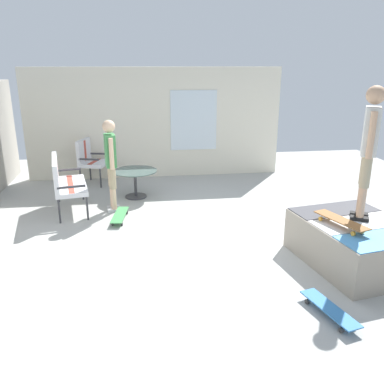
# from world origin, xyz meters

# --- Properties ---
(ground_plane) EXTENTS (12.00, 12.00, 0.10)m
(ground_plane) POSITION_xyz_m (0.00, 0.00, -0.05)
(ground_plane) COLOR #A8A8A3
(house_facade) EXTENTS (0.23, 6.00, 2.57)m
(house_facade) POSITION_xyz_m (3.80, 0.49, 1.29)
(house_facade) COLOR silver
(house_facade) RESTS_ON ground_plane
(skate_ramp) EXTENTS (1.91, 2.33, 0.61)m
(skate_ramp) POSITION_xyz_m (-1.12, -2.01, 0.30)
(skate_ramp) COLOR gray
(skate_ramp) RESTS_ON ground_plane
(patio_bench) EXTENTS (1.33, 0.77, 1.02)m
(patio_bench) POSITION_xyz_m (1.52, 2.31, 0.62)
(patio_bench) COLOR #38383D
(patio_bench) RESTS_ON ground_plane
(patio_chair_near_house) EXTENTS (0.75, 0.71, 1.02)m
(patio_chair_near_house) POSITION_xyz_m (3.31, 2.04, 0.61)
(patio_chair_near_house) COLOR #38383D
(patio_chair_near_house) RESTS_ON ground_plane
(patio_table) EXTENTS (0.90, 0.90, 0.57)m
(patio_table) POSITION_xyz_m (2.17, 1.02, 0.40)
(patio_table) COLOR #38383D
(patio_table) RESTS_ON ground_plane
(person_watching) EXTENTS (0.47, 0.28, 1.69)m
(person_watching) POSITION_xyz_m (1.46, 1.43, 0.99)
(person_watching) COLOR silver
(person_watching) RESTS_ON ground_plane
(person_skater) EXTENTS (0.43, 0.34, 1.78)m
(person_skater) POSITION_xyz_m (-0.99, -2.06, 1.66)
(person_skater) COLOR black
(person_skater) RESTS_ON skate_ramp
(skateboard_by_bench) EXTENTS (0.82, 0.31, 0.10)m
(skateboard_by_bench) POSITION_xyz_m (0.94, 1.30, 0.08)
(skateboard_by_bench) COLOR #3F8C4C
(skateboard_by_bench) RESTS_ON ground_plane
(skateboard_spare) EXTENTS (0.82, 0.39, 0.10)m
(skateboard_spare) POSITION_xyz_m (-2.24, -1.08, 0.08)
(skateboard_spare) COLOR #3372B2
(skateboard_spare) RESTS_ON ground_plane
(skateboard_on_ramp) EXTENTS (0.82, 0.45, 0.10)m
(skateboard_on_ramp) POSITION_xyz_m (-1.24, -1.66, 0.69)
(skateboard_on_ramp) COLOR brown
(skateboard_on_ramp) RESTS_ON skate_ramp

